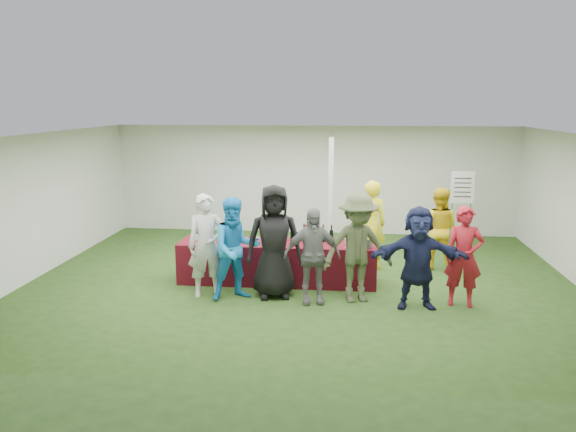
# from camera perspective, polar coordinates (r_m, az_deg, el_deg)

# --- Properties ---
(ground) EXTENTS (60.00, 60.00, 0.00)m
(ground) POSITION_cam_1_polar(r_m,az_deg,el_deg) (10.53, 1.31, -6.59)
(ground) COLOR #284719
(ground) RESTS_ON ground
(tent) EXTENTS (10.00, 10.00, 10.00)m
(tent) POSITION_cam_1_polar(r_m,az_deg,el_deg) (11.34, 4.35, 1.73)
(tent) COLOR white
(tent) RESTS_ON ground
(serving_table) EXTENTS (3.60, 0.80, 0.75)m
(serving_table) POSITION_cam_1_polar(r_m,az_deg,el_deg) (10.36, -1.10, -4.72)
(serving_table) COLOR #600B1A
(serving_table) RESTS_ON ground
(wine_bottles) EXTENTS (0.79, 0.15, 0.32)m
(wine_bottles) POSITION_cam_1_polar(r_m,az_deg,el_deg) (10.32, 2.43, -1.95)
(wine_bottles) COLOR black
(wine_bottles) RESTS_ON serving_table
(wine_glasses) EXTENTS (2.76, 0.15, 0.16)m
(wine_glasses) POSITION_cam_1_polar(r_m,az_deg,el_deg) (10.07, -4.40, -2.38)
(wine_glasses) COLOR silver
(wine_glasses) RESTS_ON serving_table
(water_bottle) EXTENTS (0.07, 0.07, 0.23)m
(water_bottle) POSITION_cam_1_polar(r_m,az_deg,el_deg) (10.31, -0.68, -2.05)
(water_bottle) COLOR silver
(water_bottle) RESTS_ON serving_table
(bar_towel) EXTENTS (0.25, 0.18, 0.03)m
(bar_towel) POSITION_cam_1_polar(r_m,az_deg,el_deg) (10.24, 7.67, -2.76)
(bar_towel) COLOR white
(bar_towel) RESTS_ON serving_table
(dump_bucket) EXTENTS (0.26, 0.26, 0.18)m
(dump_bucket) POSITION_cam_1_polar(r_m,az_deg,el_deg) (9.96, 7.79, -2.73)
(dump_bucket) COLOR slate
(dump_bucket) RESTS_ON serving_table
(wine_list_sign) EXTENTS (0.50, 0.03, 1.80)m
(wine_list_sign) POSITION_cam_1_polar(r_m,az_deg,el_deg) (12.79, 17.27, 2.19)
(wine_list_sign) COLOR slate
(wine_list_sign) RESTS_ON ground
(staff_pourer) EXTENTS (0.73, 0.57, 1.78)m
(staff_pourer) POSITION_cam_1_polar(r_m,az_deg,el_deg) (11.17, 8.35, -0.92)
(staff_pourer) COLOR yellow
(staff_pourer) RESTS_ON ground
(staff_back) EXTENTS (0.94, 0.83, 1.63)m
(staff_back) POSITION_cam_1_polar(r_m,az_deg,el_deg) (11.49, 14.99, -1.22)
(staff_back) COLOR yellow
(staff_back) RESTS_ON ground
(customer_0) EXTENTS (0.75, 0.62, 1.76)m
(customer_0) POSITION_cam_1_polar(r_m,az_deg,el_deg) (9.63, -8.26, -2.98)
(customer_0) COLOR beige
(customer_0) RESTS_ON ground
(customer_1) EXTENTS (1.05, 0.96, 1.73)m
(customer_1) POSITION_cam_1_polar(r_m,az_deg,el_deg) (9.42, -5.34, -3.34)
(customer_1) COLOR #1A87D3
(customer_1) RESTS_ON ground
(customer_2) EXTENTS (1.04, 0.78, 1.93)m
(customer_2) POSITION_cam_1_polar(r_m,az_deg,el_deg) (9.46, -1.42, -2.60)
(customer_2) COLOR black
(customer_2) RESTS_ON ground
(customer_3) EXTENTS (1.00, 0.56, 1.60)m
(customer_3) POSITION_cam_1_polar(r_m,az_deg,el_deg) (9.21, 2.47, -4.06)
(customer_3) COLOR slate
(customer_3) RESTS_ON ground
(customer_4) EXTENTS (1.33, 1.00, 1.83)m
(customer_4) POSITION_cam_1_polar(r_m,az_deg,el_deg) (9.31, 7.10, -3.24)
(customer_4) COLOR #424B2C
(customer_4) RESTS_ON ground
(customer_5) EXTENTS (1.57, 0.58, 1.66)m
(customer_5) POSITION_cam_1_polar(r_m,az_deg,el_deg) (9.22, 13.06, -4.14)
(customer_5) COLOR #161B3B
(customer_5) RESTS_ON ground
(customer_6) EXTENTS (0.65, 0.47, 1.64)m
(customer_6) POSITION_cam_1_polar(r_m,az_deg,el_deg) (9.51, 17.43, -3.96)
(customer_6) COLOR maroon
(customer_6) RESTS_ON ground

